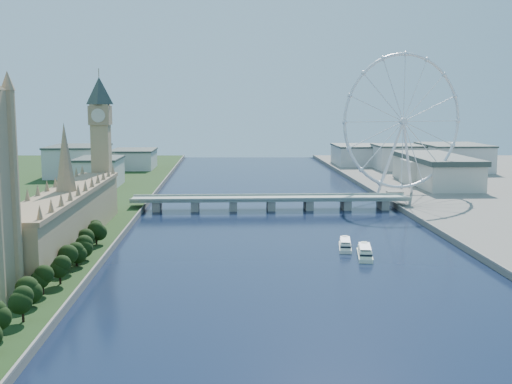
{
  "coord_description": "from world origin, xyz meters",
  "views": [
    {
      "loc": [
        -35.39,
        -202.37,
        83.85
      ],
      "look_at": [
        -16.05,
        210.0,
        26.55
      ],
      "focal_mm": 45.0,
      "sensor_mm": 36.0,
      "label": 1
    }
  ],
  "objects": [
    {
      "name": "westminster_bridge",
      "position": [
        0.0,
        300.0,
        6.63
      ],
      "size": [
        220.0,
        22.0,
        9.5
      ],
      "color": "gray",
      "rests_on": "ground"
    },
    {
      "name": "parliament_range",
      "position": [
        -128.0,
        170.0,
        18.48
      ],
      "size": [
        24.0,
        200.0,
        70.0
      ],
      "color": "tan",
      "rests_on": "ground"
    },
    {
      "name": "city_skyline",
      "position": [
        39.22,
        560.08,
        16.96
      ],
      "size": [
        505.0,
        280.0,
        32.0
      ],
      "color": "beige",
      "rests_on": "ground"
    },
    {
      "name": "county_hall",
      "position": [
        175.0,
        430.0,
        0.0
      ],
      "size": [
        54.0,
        144.0,
        35.0
      ],
      "primitive_type": null,
      "color": "beige",
      "rests_on": "ground"
    },
    {
      "name": "tour_boat_far",
      "position": [
        40.29,
        137.55,
        0.0
      ],
      "size": [
        12.74,
        31.97,
        6.89
      ],
      "primitive_type": null,
      "rotation": [
        0.0,
        0.0,
        -0.16
      ],
      "color": "silver",
      "rests_on": "ground"
    },
    {
      "name": "big_ben",
      "position": [
        -128.0,
        278.0,
        66.57
      ],
      "size": [
        20.02,
        20.02,
        110.0
      ],
      "color": "tan",
      "rests_on": "ground"
    },
    {
      "name": "tour_boat_near",
      "position": [
        33.27,
        158.07,
        0.0
      ],
      "size": [
        11.83,
        29.47,
        6.32
      ],
      "primitive_type": null,
      "rotation": [
        0.0,
        0.0,
        -0.16
      ],
      "color": "silver",
      "rests_on": "ground"
    },
    {
      "name": "ground",
      "position": [
        0.0,
        0.0,
        0.0
      ],
      "size": [
        2000.0,
        2000.0,
        0.0
      ],
      "primitive_type": "plane",
      "color": "#16243E",
      "rests_on": "ground"
    },
    {
      "name": "tree_row",
      "position": [
        -113.0,
        74.0,
        9.66
      ],
      "size": [
        8.86,
        216.86,
        22.18
      ],
      "color": "black",
      "rests_on": "ground"
    },
    {
      "name": "london_eye",
      "position": [
        119.98,
        355.08,
        67.52
      ],
      "size": [
        113.6,
        39.12,
        124.3
      ],
      "color": "silver",
      "rests_on": "ground"
    }
  ]
}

